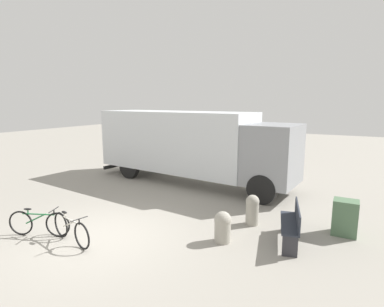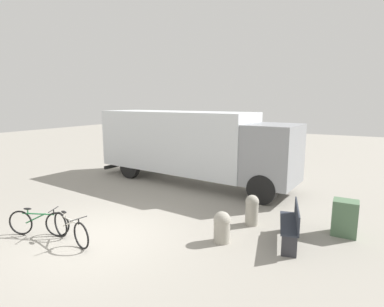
{
  "view_description": "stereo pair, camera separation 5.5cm",
  "coord_description": "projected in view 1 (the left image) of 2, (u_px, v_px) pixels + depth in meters",
  "views": [
    {
      "loc": [
        5.58,
        -5.28,
        3.46
      ],
      "look_at": [
        0.62,
        3.94,
        1.66
      ],
      "focal_mm": 28.0,
      "sensor_mm": 36.0,
      "label": 1
    },
    {
      "loc": [
        5.63,
        -5.25,
        3.46
      ],
      "look_at": [
        0.62,
        3.94,
        1.66
      ],
      "focal_mm": 28.0,
      "sensor_mm": 36.0,
      "label": 2
    }
  ],
  "objects": [
    {
      "name": "delivery_truck",
      "position": [
        189.0,
        143.0,
        12.85
      ],
      "size": [
        9.11,
        3.04,
        3.07
      ],
      "rotation": [
        0.0,
        0.0,
        -0.1
      ],
      "color": "silver",
      "rests_on": "ground"
    },
    {
      "name": "park_bench",
      "position": [
        292.0,
        223.0,
        7.38
      ],
      "size": [
        0.73,
        1.61,
        0.97
      ],
      "rotation": [
        0.0,
        0.0,
        1.79
      ],
      "color": "#282D38",
      "rests_on": "ground"
    },
    {
      "name": "utility_box",
      "position": [
        345.0,
        218.0,
        7.86
      ],
      "size": [
        0.61,
        0.49,
        0.95
      ],
      "color": "#4C6B4C",
      "rests_on": "ground"
    },
    {
      "name": "bollard_far_bench",
      "position": [
        252.0,
        209.0,
        8.52
      ],
      "size": [
        0.38,
        0.38,
        0.87
      ],
      "color": "#9E998C",
      "rests_on": "ground"
    },
    {
      "name": "ground_plane",
      "position": [
        99.0,
        237.0,
        7.77
      ],
      "size": [
        60.0,
        60.0,
        0.0
      ],
      "primitive_type": "plane",
      "color": "gray"
    },
    {
      "name": "bicycle_near",
      "position": [
        39.0,
        223.0,
        7.79
      ],
      "size": [
        1.58,
        0.71,
        0.75
      ],
      "rotation": [
        0.0,
        0.0,
        0.39
      ],
      "color": "black",
      "rests_on": "ground"
    },
    {
      "name": "bicycle_middle",
      "position": [
        71.0,
        229.0,
        7.42
      ],
      "size": [
        1.66,
        0.51,
        0.75
      ],
      "rotation": [
        0.0,
        0.0,
        -0.21
      ],
      "color": "black",
      "rests_on": "ground"
    },
    {
      "name": "bollard_near_bench",
      "position": [
        223.0,
        226.0,
        7.46
      ],
      "size": [
        0.43,
        0.43,
        0.79
      ],
      "color": "#9E998C",
      "rests_on": "ground"
    }
  ]
}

